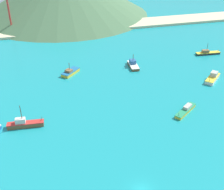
{
  "coord_description": "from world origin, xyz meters",
  "views": [
    {
      "loc": [
        -17.58,
        -41.67,
        50.13
      ],
      "look_at": [
        3.62,
        39.4,
        0.84
      ],
      "focal_mm": 47.64,
      "sensor_mm": 36.0,
      "label": 1
    }
  ],
  "objects_px": {
    "fishing_boat_2": "(133,65)",
    "fishing_boat_6": "(207,53)",
    "fishing_boat_15": "(25,124)",
    "fishing_boat_9": "(186,110)",
    "radio_tower": "(8,9)",
    "fishing_boat_5": "(70,72)",
    "fishing_boat_11": "(213,78)"
  },
  "relations": [
    {
      "from": "fishing_boat_5",
      "to": "fishing_boat_6",
      "type": "bearing_deg",
      "value": 3.88
    },
    {
      "from": "fishing_boat_2",
      "to": "fishing_boat_9",
      "type": "relative_size",
      "value": 0.93
    },
    {
      "from": "fishing_boat_2",
      "to": "fishing_boat_15",
      "type": "bearing_deg",
      "value": -144.2
    },
    {
      "from": "fishing_boat_5",
      "to": "fishing_boat_9",
      "type": "bearing_deg",
      "value": -48.83
    },
    {
      "from": "fishing_boat_2",
      "to": "fishing_boat_6",
      "type": "bearing_deg",
      "value": 6.36
    },
    {
      "from": "fishing_boat_9",
      "to": "fishing_boat_2",
      "type": "bearing_deg",
      "value": 98.79
    },
    {
      "from": "fishing_boat_2",
      "to": "fishing_boat_5",
      "type": "relative_size",
      "value": 1.08
    },
    {
      "from": "fishing_boat_15",
      "to": "fishing_boat_2",
      "type": "bearing_deg",
      "value": 35.8
    },
    {
      "from": "fishing_boat_9",
      "to": "fishing_boat_15",
      "type": "relative_size",
      "value": 0.9
    },
    {
      "from": "fishing_boat_15",
      "to": "radio_tower",
      "type": "distance_m",
      "value": 85.8
    },
    {
      "from": "fishing_boat_11",
      "to": "radio_tower",
      "type": "relative_size",
      "value": 0.36
    },
    {
      "from": "fishing_boat_5",
      "to": "fishing_boat_11",
      "type": "xyz_separation_m",
      "value": [
        49.43,
        -18.06,
        0.19
      ]
    },
    {
      "from": "fishing_boat_6",
      "to": "fishing_boat_15",
      "type": "distance_m",
      "value": 84.25
    },
    {
      "from": "fishing_boat_6",
      "to": "fishing_boat_15",
      "type": "xyz_separation_m",
      "value": [
        -77.03,
        -34.1,
        0.29
      ]
    },
    {
      "from": "fishing_boat_15",
      "to": "radio_tower",
      "type": "xyz_separation_m",
      "value": [
        -5.56,
        84.86,
        11.41
      ]
    },
    {
      "from": "radio_tower",
      "to": "fishing_boat_15",
      "type": "bearing_deg",
      "value": -86.25
    },
    {
      "from": "fishing_boat_5",
      "to": "fishing_boat_9",
      "type": "height_order",
      "value": "fishing_boat_5"
    },
    {
      "from": "fishing_boat_9",
      "to": "radio_tower",
      "type": "xyz_separation_m",
      "value": [
        -52.8,
        89.52,
        11.71
      ]
    },
    {
      "from": "fishing_boat_9",
      "to": "radio_tower",
      "type": "height_order",
      "value": "radio_tower"
    },
    {
      "from": "fishing_boat_6",
      "to": "radio_tower",
      "type": "xyz_separation_m",
      "value": [
        -82.6,
        50.75,
        11.7
      ]
    },
    {
      "from": "fishing_boat_5",
      "to": "fishing_boat_11",
      "type": "height_order",
      "value": "fishing_boat_5"
    },
    {
      "from": "fishing_boat_6",
      "to": "fishing_boat_11",
      "type": "relative_size",
      "value": 1.23
    },
    {
      "from": "fishing_boat_2",
      "to": "fishing_boat_5",
      "type": "distance_m",
      "value": 24.94
    },
    {
      "from": "fishing_boat_6",
      "to": "fishing_boat_9",
      "type": "bearing_deg",
      "value": -127.55
    },
    {
      "from": "fishing_boat_2",
      "to": "radio_tower",
      "type": "bearing_deg",
      "value": 130.93
    },
    {
      "from": "fishing_boat_5",
      "to": "fishing_boat_6",
      "type": "xyz_separation_m",
      "value": [
        60.13,
        4.08,
        -0.09
      ]
    },
    {
      "from": "fishing_boat_5",
      "to": "fishing_boat_11",
      "type": "relative_size",
      "value": 0.91
    },
    {
      "from": "fishing_boat_2",
      "to": "fishing_boat_6",
      "type": "relative_size",
      "value": 0.79
    },
    {
      "from": "fishing_boat_6",
      "to": "fishing_boat_15",
      "type": "relative_size",
      "value": 1.05
    },
    {
      "from": "fishing_boat_11",
      "to": "radio_tower",
      "type": "distance_m",
      "value": 103.02
    },
    {
      "from": "fishing_boat_6",
      "to": "fishing_boat_11",
      "type": "distance_m",
      "value": 24.59
    },
    {
      "from": "radio_tower",
      "to": "fishing_boat_9",
      "type": "bearing_deg",
      "value": -59.47
    }
  ]
}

